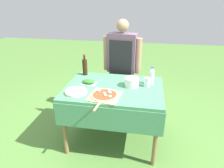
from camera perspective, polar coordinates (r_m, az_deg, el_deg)
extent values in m
plane|color=#517F38|center=(2.83, 0.48, -15.20)|extent=(12.00, 12.00, 0.00)
cube|color=#478960|center=(2.42, 0.54, -1.29)|extent=(1.17, 0.86, 0.04)
cube|color=#478960|center=(2.13, -1.46, -10.14)|extent=(1.17, 0.01, 0.28)
cube|color=#478960|center=(2.88, 1.98, -0.45)|extent=(1.17, 0.01, 0.28)
cube|color=#478960|center=(2.64, -12.16, -3.39)|extent=(0.01, 0.86, 0.28)
cube|color=#478960|center=(2.48, 14.13, -5.59)|extent=(0.01, 0.86, 0.28)
cylinder|color=olive|center=(2.45, -13.47, -12.22)|extent=(0.05, 0.05, 0.74)
cylinder|color=olive|center=(2.29, 12.36, -15.03)|extent=(0.05, 0.05, 0.74)
cylinder|color=olive|center=(3.03, -8.12, -4.13)|extent=(0.05, 0.05, 0.74)
cylinder|color=olive|center=(2.91, 12.05, -5.80)|extent=(0.05, 0.05, 0.74)
cylinder|color=#70604C|center=(3.12, 3.97, -2.91)|extent=(0.11, 0.11, 0.75)
cylinder|color=#70604C|center=(3.16, 1.36, -2.54)|extent=(0.11, 0.11, 0.75)
cube|color=#6B5166|center=(2.90, 2.91, 8.87)|extent=(0.42, 0.22, 0.56)
cube|color=#232326|center=(2.88, 2.33, 4.36)|extent=(0.32, 0.05, 0.81)
cylinder|color=#A37A5B|center=(2.86, 7.54, 7.93)|extent=(0.09, 0.09, 0.50)
cylinder|color=#A37A5B|center=(2.98, -1.57, 8.79)|extent=(0.09, 0.09, 0.50)
sphere|color=#A37A5B|center=(2.82, 3.08, 16.39)|extent=(0.17, 0.17, 0.17)
cube|color=tan|center=(2.19, -2.08, -3.45)|extent=(0.37, 0.37, 0.01)
cylinder|color=tan|center=(1.99, -4.43, -6.57)|extent=(0.04, 0.16, 0.02)
cylinder|color=beige|center=(2.19, -2.08, -3.17)|extent=(0.30, 0.30, 0.01)
cylinder|color=#D14223|center=(2.18, -2.08, -2.97)|extent=(0.26, 0.26, 0.00)
ellipsoid|color=white|center=(2.23, -0.78, -2.14)|extent=(0.03, 0.03, 0.01)
ellipsoid|color=white|center=(2.15, -1.91, -3.17)|extent=(0.05, 0.04, 0.02)
ellipsoid|color=white|center=(2.20, -0.61, -2.40)|extent=(0.05, 0.05, 0.02)
ellipsoid|color=white|center=(2.20, -2.17, -2.55)|extent=(0.05, 0.05, 0.01)
ellipsoid|color=white|center=(2.25, -3.79, -1.85)|extent=(0.04, 0.05, 0.02)
ellipsoid|color=white|center=(2.12, -0.57, -3.54)|extent=(0.04, 0.05, 0.02)
ellipsoid|color=white|center=(2.26, -0.76, -1.65)|extent=(0.06, 0.06, 0.02)
ellipsoid|color=#286B23|center=(2.18, -4.67, -2.97)|extent=(0.03, 0.04, 0.00)
ellipsoid|color=#286B23|center=(2.19, -1.25, -2.82)|extent=(0.03, 0.03, 0.00)
ellipsoid|color=#286B23|center=(2.18, -3.02, -2.95)|extent=(0.01, 0.03, 0.00)
ellipsoid|color=#286B23|center=(2.12, -1.88, -3.74)|extent=(0.03, 0.02, 0.00)
ellipsoid|color=#286B23|center=(2.24, -1.23, -2.17)|extent=(0.02, 0.03, 0.00)
cylinder|color=black|center=(2.78, -7.75, 4.75)|extent=(0.07, 0.07, 0.22)
cylinder|color=black|center=(2.73, -7.91, 7.50)|extent=(0.03, 0.03, 0.06)
cylinder|color=#B22823|center=(2.72, -7.96, 8.28)|extent=(0.03, 0.03, 0.02)
cylinder|color=silver|center=(2.51, 11.22, 1.79)|extent=(0.06, 0.06, 0.17)
cone|color=silver|center=(2.47, 11.42, 4.08)|extent=(0.06, 0.06, 0.04)
cylinder|color=#335BB2|center=(2.46, 11.48, 4.70)|extent=(0.03, 0.03, 0.02)
cube|color=silver|center=(2.52, -6.71, 0.16)|extent=(0.21, 0.14, 0.01)
ellipsoid|color=#286B23|center=(2.51, -6.74, 0.69)|extent=(0.17, 0.12, 0.05)
cylinder|color=silver|center=(2.43, 5.67, 0.54)|extent=(0.17, 0.17, 0.11)
cylinder|color=beige|center=(2.31, -10.22, -2.41)|extent=(0.25, 0.25, 0.00)
cylinder|color=beige|center=(2.31, -10.23, -2.30)|extent=(0.25, 0.25, 0.00)
cylinder|color=beige|center=(2.31, -10.24, -2.19)|extent=(0.25, 0.25, 0.00)
cylinder|color=beige|center=(2.31, -10.25, -2.08)|extent=(0.25, 0.25, 0.00)
cylinder|color=beige|center=(2.30, -10.26, -1.97)|extent=(0.25, 0.25, 0.00)
cylinder|color=silver|center=(2.45, 10.03, 0.40)|extent=(0.08, 0.08, 0.10)
cylinder|color=#D14223|center=(2.45, 10.00, 0.07)|extent=(0.07, 0.07, 0.07)
cylinder|color=#B7B2A3|center=(2.43, 10.12, 1.60)|extent=(0.08, 0.08, 0.01)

